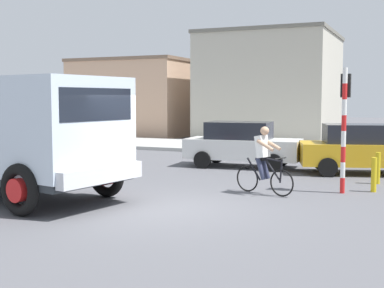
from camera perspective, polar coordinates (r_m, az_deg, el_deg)
name	(u,v)px	position (r m, az deg, el deg)	size (l,w,h in m)	color
ground_plane	(169,207)	(11.66, -2.50, -6.97)	(120.00, 120.00, 0.00)	#56565B
sidewalk_far	(299,149)	(24.55, 11.65, -0.56)	(80.00, 5.00, 0.16)	#ADADA8
truck_foreground	(20,130)	(13.15, -18.35, 1.48)	(5.77, 3.53, 2.90)	silver
cyclist	(264,160)	(13.25, 7.91, -1.78)	(1.65, 0.69, 1.72)	black
traffic_light_pole	(345,112)	(13.78, 16.43, 3.34)	(0.24, 0.43, 3.20)	red
car_red_near	(363,149)	(17.55, 18.25, -0.48)	(4.32, 2.77, 1.60)	gold
car_white_mid	(242,144)	(18.44, 5.52, 0.00)	(4.12, 2.11, 1.60)	white
bollard_near	(374,175)	(14.26, 19.36, -3.21)	(0.14, 0.14, 0.90)	gold
bollard_far	(378,168)	(15.64, 19.74, -2.52)	(0.14, 0.14, 0.90)	gold
building_corner_left	(136,98)	(34.41, -6.15, 5.07)	(7.46, 5.71, 4.94)	tan
building_mid_block	(271,87)	(31.65, 8.71, 6.23)	(7.41, 7.81, 6.25)	#B2AD9E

